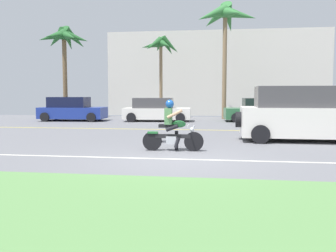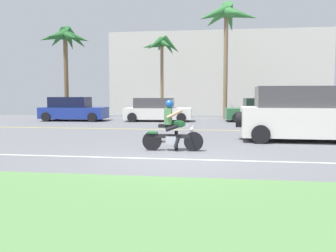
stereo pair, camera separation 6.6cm
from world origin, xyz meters
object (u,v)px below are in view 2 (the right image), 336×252
Objects in this scene: suv_nearby at (303,114)px; palm_tree_2 at (162,49)px; parked_car_2 at (262,110)px; parked_car_1 at (157,110)px; palm_tree_1 at (66,41)px; parked_car_0 at (73,110)px; motorcyclist at (172,129)px; palm_tree_0 at (227,19)px.

palm_tree_2 is (-7.06, 11.86, 3.84)m from suv_nearby.
parked_car_1 is at bearing -173.66° from parked_car_2.
palm_tree_2 is at bearing 12.02° from palm_tree_1.
motorcyclist is at bearing -55.23° from parked_car_0.
motorcyclist is at bearing -145.08° from suv_nearby.
parked_car_0 is at bearing -176.19° from parked_car_1.
palm_tree_0 reaches higher than parked_car_1.
palm_tree_1 reaches higher than parked_car_1.
suv_nearby is at bearing 34.92° from motorcyclist.
motorcyclist is 0.29× the size of palm_tree_1.
parked_car_1 is 8.29m from palm_tree_1.
palm_tree_1 is at bearing 142.10° from suv_nearby.
palm_tree_0 is 1.37× the size of palm_tree_2.
suv_nearby is 14.32m from palm_tree_2.
palm_tree_2 is at bearing 93.61° from parked_car_1.
parked_car_0 is 5.29m from parked_car_1.
palm_tree_2 reaches higher than suv_nearby.
motorcyclist reaches higher than parked_car_2.
motorcyclist reaches higher than parked_car_1.
palm_tree_0 is 10.89m from palm_tree_1.
suv_nearby is 17.62m from palm_tree_1.
parked_car_1 reaches higher than parked_car_2.
parked_car_2 is at bearing -5.32° from palm_tree_1.
suv_nearby is 9.30m from parked_car_2.
palm_tree_2 is (5.07, 3.63, 4.10)m from parked_car_0.
parked_car_0 is 7.46m from palm_tree_2.
suv_nearby is 14.66m from parked_car_0.
palm_tree_2 is at bearing 100.42° from motorcyclist.
parked_car_1 is at bearing -16.11° from palm_tree_1.
parked_car_0 is 0.64× the size of palm_tree_1.
motorcyclist is 0.42× the size of parked_car_2.
parked_car_0 is 0.52× the size of palm_tree_0.
parked_car_0 is 0.71× the size of palm_tree_2.
motorcyclist is 0.44× the size of parked_car_1.
parked_car_1 is 7.67m from palm_tree_0.
palm_tree_2 is (6.42, 1.37, -0.47)m from palm_tree_1.
suv_nearby is (4.32, 3.02, 0.31)m from motorcyclist.
motorcyclist is 0.32× the size of palm_tree_2.
parked_car_1 is at bearing -86.39° from palm_tree_2.
palm_tree_1 is at bearing 174.68° from parked_car_2.
parked_car_1 is (-6.85, 8.58, -0.28)m from suv_nearby.
palm_tree_1 is at bearing -175.97° from palm_tree_0.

